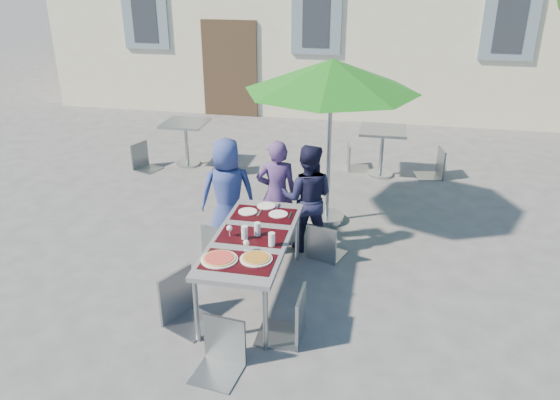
% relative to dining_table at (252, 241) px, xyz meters
% --- Properties ---
extents(ground, '(90.00, 90.00, 0.00)m').
position_rel_dining_table_xyz_m(ground, '(-0.40, -0.09, -0.70)').
color(ground, '#4B4B4D').
rests_on(ground, ground).
extents(dining_table, '(0.80, 1.85, 0.76)m').
position_rel_dining_table_xyz_m(dining_table, '(0.00, 0.00, 0.00)').
color(dining_table, '#4F4E54').
rests_on(dining_table, ground).
extents(pizza_near_left, '(0.36, 0.36, 0.03)m').
position_rel_dining_table_xyz_m(pizza_near_left, '(-0.19, -0.56, 0.07)').
color(pizza_near_left, white).
rests_on(pizza_near_left, dining_table).
extents(pizza_near_right, '(0.32, 0.32, 0.03)m').
position_rel_dining_table_xyz_m(pizza_near_right, '(0.16, -0.48, 0.07)').
color(pizza_near_right, white).
rests_on(pizza_near_right, dining_table).
extents(glassware, '(0.55, 0.43, 0.15)m').
position_rel_dining_table_xyz_m(glassware, '(0.04, -0.10, 0.13)').
color(glassware, silver).
rests_on(glassware, dining_table).
extents(place_settings, '(0.62, 0.42, 0.01)m').
position_rel_dining_table_xyz_m(place_settings, '(-0.01, 0.64, 0.06)').
color(place_settings, white).
rests_on(place_settings, dining_table).
extents(child_0, '(0.81, 0.67, 1.43)m').
position_rel_dining_table_xyz_m(child_0, '(-0.62, 1.16, 0.02)').
color(child_0, navy).
rests_on(child_0, ground).
extents(child_1, '(0.58, 0.45, 1.42)m').
position_rel_dining_table_xyz_m(child_1, '(0.00, 1.26, 0.01)').
color(child_1, '#4F356C').
rests_on(child_1, ground).
extents(child_2, '(0.70, 0.43, 1.40)m').
position_rel_dining_table_xyz_m(child_2, '(0.40, 1.23, 0.01)').
color(child_2, '#181835').
rests_on(child_2, ground).
extents(chair_0, '(0.46, 0.46, 0.88)m').
position_rel_dining_table_xyz_m(chair_0, '(-0.62, 0.76, -0.19)').
color(chair_0, gray).
rests_on(chair_0, ground).
extents(chair_1, '(0.53, 0.54, 1.05)m').
position_rel_dining_table_xyz_m(chair_1, '(-0.10, 1.08, -0.08)').
color(chair_1, '#91959C').
rests_on(chair_1, ground).
extents(chair_2, '(0.51, 0.51, 0.89)m').
position_rel_dining_table_xyz_m(chair_2, '(0.67, 1.00, -0.18)').
color(chair_2, gray).
rests_on(chair_2, ground).
extents(chair_3, '(0.60, 0.60, 1.02)m').
position_rel_dining_table_xyz_m(chair_3, '(-0.58, -0.58, -0.09)').
color(chair_3, gray).
rests_on(chair_3, ground).
extents(chair_4, '(0.45, 0.45, 1.00)m').
position_rel_dining_table_xyz_m(chair_4, '(0.53, -0.63, -0.11)').
color(chair_4, gray).
rests_on(chair_4, ground).
extents(chair_5, '(0.46, 0.46, 0.93)m').
position_rel_dining_table_xyz_m(chair_5, '(-0.00, -1.19, -0.16)').
color(chair_5, gray).
rests_on(chair_5, ground).
extents(patio_umbrella, '(2.31, 2.31, 2.29)m').
position_rel_dining_table_xyz_m(patio_umbrella, '(0.56, 2.07, 1.36)').
color(patio_umbrella, '#B1B4B9').
rests_on(patio_umbrella, ground).
extents(cafe_table_0, '(0.75, 0.75, 0.80)m').
position_rel_dining_table_xyz_m(cafe_table_0, '(-2.22, 3.89, -0.13)').
color(cafe_table_0, '#B1B4B9').
rests_on(cafe_table_0, ground).
extents(bg_chair_l_0, '(0.51, 0.51, 0.89)m').
position_rel_dining_table_xyz_m(bg_chair_l_0, '(-2.91, 3.54, -0.18)').
color(bg_chair_l_0, gray).
rests_on(bg_chair_l_0, ground).
extents(bg_chair_r_0, '(0.45, 0.45, 0.88)m').
position_rel_dining_table_xyz_m(bg_chair_r_0, '(-1.40, 3.65, -0.19)').
color(bg_chair_r_0, gray).
rests_on(bg_chair_r_0, ground).
extents(cafe_table_1, '(0.77, 0.77, 0.83)m').
position_rel_dining_table_xyz_m(cafe_table_1, '(1.25, 4.06, -0.10)').
color(cafe_table_1, '#B1B4B9').
rests_on(cafe_table_1, ground).
extents(bg_chair_l_1, '(0.45, 0.44, 0.87)m').
position_rel_dining_table_xyz_m(bg_chair_l_1, '(0.77, 4.29, -0.19)').
color(bg_chair_l_1, gray).
rests_on(bg_chair_l_1, ground).
extents(bg_chair_r_1, '(0.50, 0.50, 0.95)m').
position_rel_dining_table_xyz_m(bg_chair_r_1, '(2.16, 4.17, -0.14)').
color(bg_chair_r_1, gray).
rests_on(bg_chair_r_1, ground).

